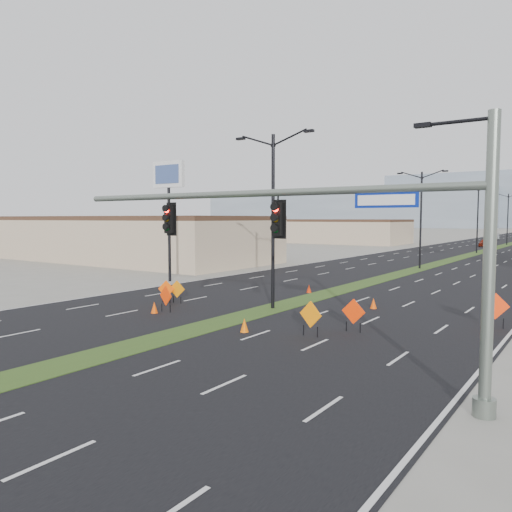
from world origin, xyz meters
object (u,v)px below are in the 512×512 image
Objects in this scene: cone_3 at (309,289)px; streetlight_3 at (508,217)px; car_left at (485,243)px; construction_sign_2 at (166,290)px; streetlight_2 at (478,217)px; construction_sign_5 at (495,307)px; cone_1 at (244,325)px; construction_sign_4 at (353,313)px; streetlight_1 at (421,217)px; cone_0 at (154,308)px; signal_mast at (328,233)px; car_far at (493,237)px; construction_sign_1 at (166,297)px; cone_2 at (373,303)px; pole_sign_west at (169,183)px; construction_sign_3 at (311,316)px; construction_sign_0 at (177,290)px; streetlight_0 at (273,215)px.

streetlight_3 is at bearing 89.07° from cone_3.
car_left reaches higher than construction_sign_2.
streetlight_2 is 2.38× the size of car_left.
construction_sign_5 is 12.03m from cone_1.
cone_1 is (-4.10, -2.90, -0.58)m from construction_sign_4.
streetlight_1 reaches higher than cone_0.
signal_mast reaches higher than car_far.
streetlight_3 is at bearing 65.48° from construction_sign_2.
cone_0 is at bearing -101.20° from construction_sign_1.
car_left is 6.58× the size of cone_2.
cone_0 is 0.97× the size of cone_1.
signal_mast is 3.87× the size of car_left.
cone_2 is (11.23, 5.52, -0.51)m from construction_sign_2.
cone_2 is 0.06× the size of pole_sign_west.
cone_2 is (11.31, -104.34, -0.46)m from car_far.
car_left is 0.42× the size of pole_sign_west.
streetlight_1 is 6.41× the size of construction_sign_4.
cone_3 is at bearing 128.71° from construction_sign_3.
cone_0 is at bearing -167.19° from construction_sign_4.
construction_sign_2 is 0.84× the size of construction_sign_5.
streetlight_3 is 89.20m from cone_0.
construction_sign_0 is at bearing 170.61° from construction_sign_5.
streetlight_3 is 15.67× the size of cone_2.
streetlight_0 is 6.25× the size of construction_sign_3.
construction_sign_3 is (5.10, -32.76, -4.48)m from streetlight_1.
streetlight_1 is 28.94m from construction_sign_5.
signal_mast is 14.55m from cone_2.
construction_sign_1 is 2.26× the size of cone_1.
cone_3 is (5.24, -101.07, -0.48)m from car_far.
construction_sign_1 is 0.15× the size of pole_sign_west.
construction_sign_1 reaches higher than car_left.
construction_sign_1 is (-4.33, -60.31, -4.54)m from streetlight_2.
construction_sign_4 is at bearing -78.09° from car_far.
car_far is at bearing 78.43° from construction_sign_5.
car_far is 113.79m from cone_1.
pole_sign_west reaches higher than cone_0.
construction_sign_5 is (18.00, -105.85, 0.22)m from car_far.
construction_sign_0 is at bearing 150.46° from signal_mast.
construction_sign_4 is at bearing -85.85° from streetlight_3.
construction_sign_3 is (5.10, -88.76, -4.48)m from streetlight_3.
cone_0 is 1.01× the size of cone_2.
streetlight_3 reaches higher than cone_0.
construction_sign_1 is at bearing -97.64° from streetlight_1.
construction_sign_2 is (-4.09, -77.29, 0.12)m from car_left.
signal_mast reaches higher than construction_sign_2.
streetlight_3 is at bearing 98.46° from construction_sign_1.
construction_sign_1 reaches higher than construction_sign_2.
streetlight_0 is at bearing -145.32° from cone_2.
construction_sign_1 is at bearing -135.16° from streetlight_0.
streetlight_3 is 15.51× the size of cone_0.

